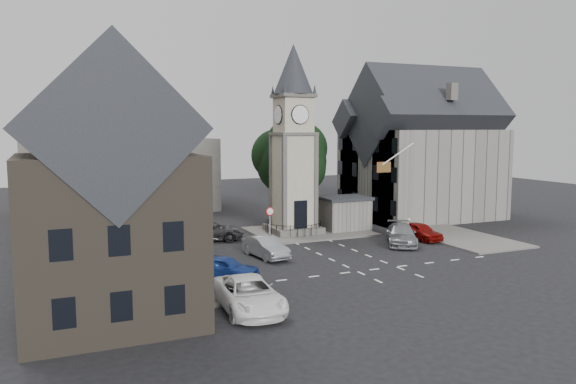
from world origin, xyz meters
name	(u,v)px	position (x,y,z in m)	size (l,w,h in m)	color
ground	(337,252)	(0.00, 0.00, 0.00)	(120.00, 120.00, 0.00)	black
pavement_west	(153,250)	(-12.50, 6.00, 0.07)	(6.00, 30.00, 0.14)	#595651
pavement_east	(407,223)	(12.00, 8.00, 0.07)	(6.00, 26.00, 0.14)	#595651
central_island	(309,231)	(1.50, 8.00, 0.08)	(10.00, 8.00, 0.16)	#595651
road_markings	(377,269)	(0.00, -5.50, 0.01)	(20.00, 8.00, 0.01)	silver
clock_tower	(293,140)	(0.00, 7.99, 8.12)	(4.86, 4.86, 16.25)	#4C4944
stone_shelter	(344,214)	(4.80, 7.50, 1.55)	(4.30, 3.30, 3.08)	slate
town_tree	(291,151)	(2.00, 13.00, 6.97)	(7.20, 7.20, 10.80)	black
warning_sign_post	(270,217)	(-3.20, 5.43, 2.03)	(0.70, 0.19, 2.85)	black
terrace_pink	(96,158)	(-15.50, 16.00, 6.58)	(8.10, 7.60, 12.80)	#DE9E99
terrace_cream	(105,163)	(-15.50, 8.00, 6.58)	(8.10, 7.60, 12.80)	#EBE6C4
terrace_tudor	(119,177)	(-15.50, 0.00, 6.19)	(8.10, 7.60, 12.00)	silver
building_sw_stone	(109,211)	(-17.00, -9.00, 5.35)	(8.60, 7.60, 10.40)	#4A4237
backdrop_west	(121,175)	(-12.00, 28.00, 4.00)	(20.00, 10.00, 8.00)	#4C4944
east_building	(421,157)	(15.59, 11.00, 6.26)	(14.40, 11.40, 12.60)	slate
east_boundary_wall	(371,218)	(9.20, 10.00, 0.45)	(0.40, 16.00, 0.90)	slate
flagpole	(398,154)	(8.00, 4.00, 7.00)	(3.68, 0.10, 2.74)	white
car_west_blue	(224,268)	(-9.96, -3.95, 0.75)	(1.77, 4.40, 1.50)	navy
car_west_silver	(172,246)	(-11.50, 3.64, 0.76)	(1.62, 4.63, 1.53)	#989CA0
car_west_grey	(210,231)	(-7.50, 8.00, 0.77)	(2.57, 5.57, 1.55)	#2C2C2E
car_island_silver	(266,247)	(-5.50, 0.50, 0.75)	(1.59, 4.57, 1.51)	gray
car_island_east	(401,234)	(6.06, 0.50, 0.79)	(2.20, 5.42, 1.57)	gray
car_east_red	(420,231)	(8.50, 1.32, 0.72)	(1.70, 4.22, 1.44)	#770906
van_sw_white	(249,294)	(-10.50, -10.00, 0.83)	(2.75, 5.97, 1.66)	white
pedestrian	(408,228)	(8.00, 2.32, 0.85)	(0.62, 0.41, 1.69)	beige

